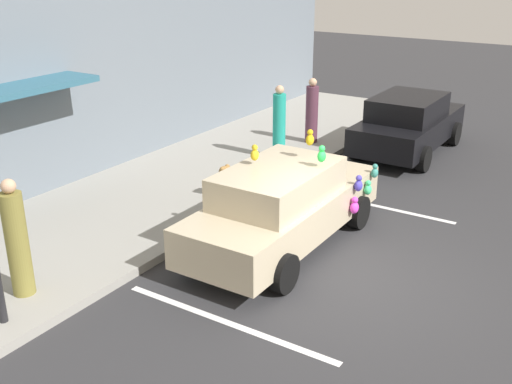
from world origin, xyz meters
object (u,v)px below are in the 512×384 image
at_px(plush_covered_car, 283,205).
at_px(teddy_bear_on_sidewalk, 225,183).
at_px(parked_sedan_behind, 408,124).
at_px(pedestrian_walking_past, 17,242).
at_px(pedestrian_by_lamp, 279,125).
at_px(pedestrian_near_shopfront, 312,113).

relative_size(plush_covered_car, teddy_bear_on_sidewalk, 6.46).
height_order(parked_sedan_behind, teddy_bear_on_sidewalk, parked_sedan_behind).
bearing_deg(plush_covered_car, pedestrian_walking_past, 148.08).
distance_m(plush_covered_car, pedestrian_by_lamp, 4.64).
xyz_separation_m(plush_covered_car, pedestrian_by_lamp, (3.95, 2.42, 0.22)).
xyz_separation_m(plush_covered_car, parked_sedan_behind, (6.57, 0.05, -0.01)).
bearing_deg(teddy_bear_on_sidewalk, pedestrian_walking_past, 176.23).
distance_m(parked_sedan_behind, teddy_bear_on_sidewalk, 5.86).
xyz_separation_m(pedestrian_walking_past, pedestrian_by_lamp, (7.69, 0.10, 0.00)).
relative_size(plush_covered_car, parked_sedan_behind, 1.08).
height_order(parked_sedan_behind, pedestrian_by_lamp, pedestrian_by_lamp).
height_order(teddy_bear_on_sidewalk, pedestrian_walking_past, pedestrian_walking_past).
relative_size(teddy_bear_on_sidewalk, pedestrian_walking_past, 0.39).
relative_size(teddy_bear_on_sidewalk, pedestrian_by_lamp, 0.39).
relative_size(pedestrian_walking_past, pedestrian_by_lamp, 1.00).
bearing_deg(teddy_bear_on_sidewalk, plush_covered_car, -117.78).
bearing_deg(pedestrian_near_shopfront, plush_covered_car, -156.90).
distance_m(plush_covered_car, teddy_bear_on_sidewalk, 2.29).
relative_size(parked_sedan_behind, pedestrian_near_shopfront, 2.44).
height_order(parked_sedan_behind, pedestrian_walking_past, pedestrian_walking_past).
bearing_deg(pedestrian_near_shopfront, pedestrian_walking_past, -179.51).
bearing_deg(teddy_bear_on_sidewalk, pedestrian_near_shopfront, 4.93).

